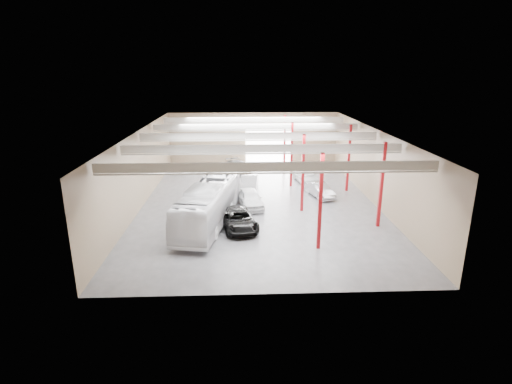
{
  "coord_description": "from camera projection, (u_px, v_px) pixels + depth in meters",
  "views": [
    {
      "loc": [
        -1.74,
        -36.14,
        12.39
      ],
      "look_at": [
        -0.42,
        -3.23,
        2.2
      ],
      "focal_mm": 28.0,
      "sensor_mm": 36.0,
      "label": 1
    }
  ],
  "objects": [
    {
      "name": "car_row_c",
      "position": [
        238.0,
        167.0,
        49.38
      ],
      "size": [
        3.59,
        5.44,
        1.46
      ],
      "primitive_type": "imported",
      "rotation": [
        0.0,
        0.0,
        0.33
      ],
      "color": "gray",
      "rests_on": "ground"
    },
    {
      "name": "car_row_b",
      "position": [
        249.0,
        183.0,
        42.25
      ],
      "size": [
        2.18,
        5.07,
        1.62
      ],
      "primitive_type": "imported",
      "rotation": [
        0.0,
        0.0,
        -0.1
      ],
      "color": "#A8A8AD",
      "rests_on": "ground"
    },
    {
      "name": "black_sedan",
      "position": [
        238.0,
        219.0,
        32.19
      ],
      "size": [
        3.75,
        6.0,
        1.55
      ],
      "primitive_type": "imported",
      "rotation": [
        0.0,
        0.0,
        0.22
      ],
      "color": "black",
      "rests_on": "ground"
    },
    {
      "name": "car_row_a",
      "position": [
        250.0,
        198.0,
        37.18
      ],
      "size": [
        2.73,
        5.1,
        1.65
      ],
      "primitive_type": "imported",
      "rotation": [
        0.0,
        0.0,
        0.17
      ],
      "color": "white",
      "rests_on": "ground"
    },
    {
      "name": "car_right_near",
      "position": [
        320.0,
        190.0,
        40.16
      ],
      "size": [
        2.59,
        4.48,
        1.39
      ],
      "primitive_type": "imported",
      "rotation": [
        0.0,
        0.0,
        0.28
      ],
      "color": "#A0A0A5",
      "rests_on": "ground"
    },
    {
      "name": "car_right_far",
      "position": [
        306.0,
        176.0,
        45.06
      ],
      "size": [
        2.79,
        5.19,
        1.68
      ],
      "primitive_type": "imported",
      "rotation": [
        0.0,
        0.0,
        0.17
      ],
      "color": "silver",
      "rests_on": "ground"
    },
    {
      "name": "depot_shell",
      "position": [
        260.0,
        152.0,
        37.22
      ],
      "size": [
        22.12,
        32.12,
        7.06
      ],
      "color": "#4C4C51",
      "rests_on": "ground"
    },
    {
      "name": "coach_bus",
      "position": [
        209.0,
        204.0,
        32.95
      ],
      "size": [
        5.13,
        12.72,
        3.45
      ],
      "primitive_type": "imported",
      "rotation": [
        0.0,
        0.0,
        -0.19
      ],
      "color": "white",
      "rests_on": "ground"
    }
  ]
}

